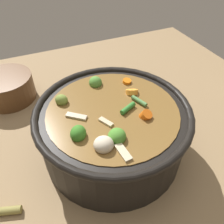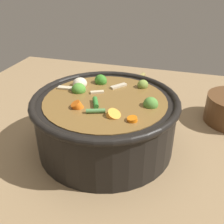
{
  "view_description": "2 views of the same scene",
  "coord_description": "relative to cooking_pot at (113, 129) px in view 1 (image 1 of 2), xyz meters",
  "views": [
    {
      "loc": [
        0.32,
        -0.14,
        0.43
      ],
      "look_at": [
        -0.02,
        0.01,
        0.1
      ],
      "focal_mm": 36.93,
      "sensor_mm": 36.0,
      "label": 1
    },
    {
      "loc": [
        -0.16,
        0.49,
        0.38
      ],
      "look_at": [
        -0.02,
        0.0,
        0.09
      ],
      "focal_mm": 42.26,
      "sensor_mm": 36.0,
      "label": 2
    }
  ],
  "objects": [
    {
      "name": "ground_plane",
      "position": [
        -0.0,
        0.0,
        -0.07
      ],
      "size": [
        1.1,
        1.1,
        0.0
      ],
      "primitive_type": "plane",
      "color": "#8C704C"
    },
    {
      "name": "cooking_pot",
      "position": [
        0.0,
        0.0,
        0.0
      ],
      "size": [
        0.33,
        0.33,
        0.14
      ],
      "color": "black",
      "rests_on": "ground_plane"
    },
    {
      "name": "small_saucepan",
      "position": [
        -0.3,
        -0.2,
        -0.03
      ],
      "size": [
        0.24,
        0.21,
        0.07
      ],
      "color": "brown",
      "rests_on": "ground_plane"
    }
  ]
}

